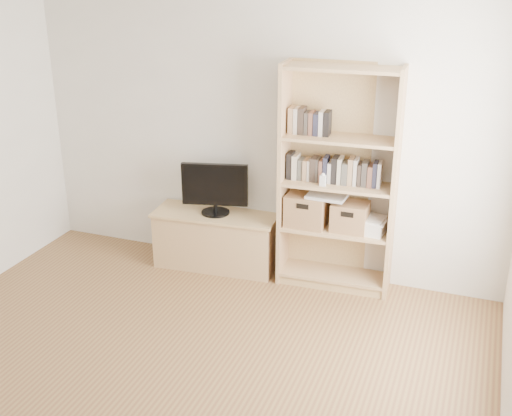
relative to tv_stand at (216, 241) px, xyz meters
The scene contains 12 objects.
back_wall 1.13m from the tv_stand, 28.58° to the left, with size 4.50×0.02×2.60m, color white.
ceiling 3.29m from the tv_stand, 80.21° to the right, with size 4.50×5.00×0.01m, color white.
tv_stand is the anchor object (origin of this frame).
bookshelf 1.38m from the tv_stand, ahead, with size 1.01×0.36×2.01m, color #A77B56.
television 0.53m from the tv_stand, behind, with size 0.62×0.05×0.49m, color black.
books_row_mid 1.43m from the tv_stand, ahead, with size 0.82×0.16×0.22m, color black.
books_row_upper 1.56m from the tv_stand, ahead, with size 0.41×0.15×0.22m, color black.
baby_monitor 1.31m from the tv_stand, ahead, with size 0.05×0.03×0.10m, color white.
basket_left 0.99m from the tv_stand, ahead, with size 0.35×0.29×0.29m, color olive.
basket_right 1.35m from the tv_stand, ahead, with size 0.31×0.26×0.26m, color olive.
laptop 1.23m from the tv_stand, ahead, with size 0.34×0.24×0.03m, color silver.
magazine_stack 1.55m from the tv_stand, ahead, with size 0.17×0.24×0.11m, color beige.
Camera 1 is at (1.93, -2.85, 2.86)m, focal length 45.00 mm.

